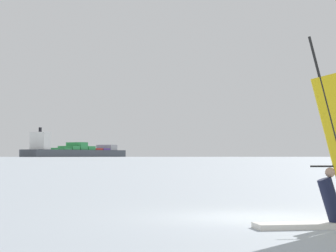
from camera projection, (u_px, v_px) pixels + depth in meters
ground_plane at (258, 217)px, 17.11m from camera, size 4000.00×4000.00×0.00m
cargo_ship at (74, 151)px, 916.53m from camera, size 113.74×168.90×38.22m
distant_headland at (330, 146)px, 1739.08m from camera, size 969.77×412.54×53.26m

